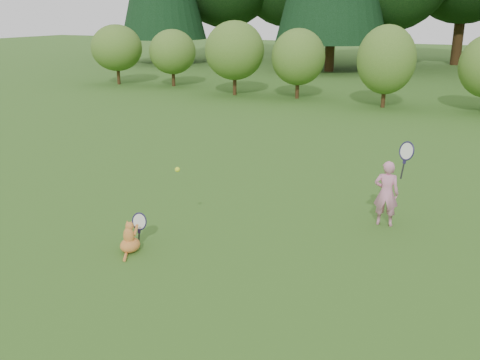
% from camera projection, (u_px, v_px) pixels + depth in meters
% --- Properties ---
extents(ground, '(100.00, 100.00, 0.00)m').
position_uv_depth(ground, '(204.00, 239.00, 7.75)').
color(ground, '#2D5718').
rests_on(ground, ground).
extents(shrub_row, '(28.00, 3.00, 2.80)m').
position_uv_depth(shrub_row, '(387.00, 64.00, 18.49)').
color(shrub_row, '#446D22').
rests_on(shrub_row, ground).
extents(child, '(0.59, 0.38, 1.53)m').
position_uv_depth(child, '(387.00, 192.00, 8.11)').
color(child, pink).
rests_on(child, ground).
extents(cat, '(0.33, 0.59, 0.60)m').
position_uv_depth(cat, '(130.00, 236.00, 7.31)').
color(cat, '#C85926').
rests_on(cat, ground).
extents(tennis_ball, '(0.07, 0.07, 0.07)m').
position_uv_depth(tennis_ball, '(177.00, 170.00, 7.52)').
color(tennis_ball, '#C3E81B').
rests_on(tennis_ball, ground).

